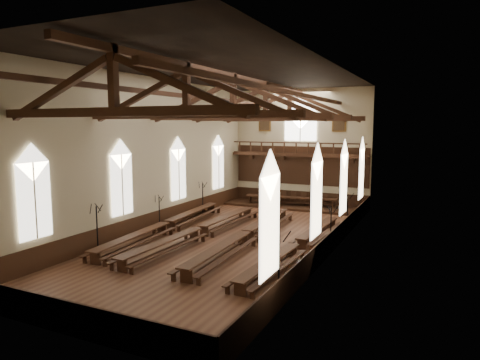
% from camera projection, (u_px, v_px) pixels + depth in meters
% --- Properties ---
extents(ground, '(26.00, 26.00, 0.00)m').
position_uv_depth(ground, '(233.00, 240.00, 25.90)').
color(ground, brown).
rests_on(ground, ground).
extents(room_walls, '(26.00, 26.00, 26.00)m').
position_uv_depth(room_walls, '(233.00, 133.00, 25.08)').
color(room_walls, '#B8A98B').
rests_on(room_walls, ground).
extents(wainscot_band, '(12.00, 26.00, 1.20)m').
position_uv_depth(wainscot_band, '(233.00, 230.00, 25.82)').
color(wainscot_band, '#351D10').
rests_on(wainscot_band, ground).
extents(side_windows, '(11.85, 19.80, 4.50)m').
position_uv_depth(side_windows, '(233.00, 179.00, 25.42)').
color(side_windows, white).
rests_on(side_windows, room_walls).
extents(end_window, '(2.80, 0.12, 3.80)m').
position_uv_depth(end_window, '(301.00, 122.00, 36.52)').
color(end_window, white).
rests_on(end_window, room_walls).
extents(minstrels_gallery, '(11.80, 1.24, 3.70)m').
position_uv_depth(minstrels_gallery, '(299.00, 160.00, 36.73)').
color(minstrels_gallery, '#3E2413').
rests_on(minstrels_gallery, room_walls).
extents(portraits, '(7.75, 0.09, 1.45)m').
position_uv_depth(portraits, '(300.00, 123.00, 36.53)').
color(portraits, brown).
rests_on(portraits, room_walls).
extents(roof_trusses, '(11.70, 25.70, 2.80)m').
position_uv_depth(roof_trusses, '(233.00, 103.00, 24.86)').
color(roof_trusses, '#3E2413').
rests_on(roof_trusses, room_walls).
extents(refectory_row_a, '(2.08, 14.50, 0.75)m').
position_uv_depth(refectory_row_a, '(166.00, 224.00, 27.59)').
color(refectory_row_a, '#3E2413').
rests_on(refectory_row_a, ground).
extents(refectory_row_b, '(1.63, 14.34, 0.74)m').
position_uv_depth(refectory_row_b, '(199.00, 230.00, 26.17)').
color(refectory_row_b, '#3E2413').
rests_on(refectory_row_b, ground).
extents(refectory_row_c, '(1.88, 14.63, 0.77)m').
position_uv_depth(refectory_row_c, '(246.00, 234.00, 25.08)').
color(refectory_row_c, '#3E2413').
rests_on(refectory_row_c, ground).
extents(refectory_row_d, '(1.65, 13.87, 0.69)m').
position_uv_depth(refectory_row_d, '(297.00, 245.00, 23.10)').
color(refectory_row_d, '#3E2413').
rests_on(refectory_row_d, ground).
extents(dais, '(11.40, 2.84, 0.19)m').
position_uv_depth(dais, '(290.00, 206.00, 36.21)').
color(dais, '#351D10').
rests_on(dais, ground).
extents(high_table, '(7.71, 1.89, 0.72)m').
position_uv_depth(high_table, '(290.00, 198.00, 36.12)').
color(high_table, '#3E2413').
rests_on(high_table, dais).
extents(high_chairs, '(5.89, 0.50, 1.03)m').
position_uv_depth(high_chairs, '(293.00, 197.00, 36.80)').
color(high_chairs, '#3E2413').
rests_on(high_chairs, dais).
extents(candelabrum_left_near, '(0.73, 0.83, 2.72)m').
position_uv_depth(candelabrum_left_near, '(98.00, 238.00, 23.27)').
color(candelabrum_left_near, black).
rests_on(candelabrum_left_near, ground).
extents(candelabrum_left_mid, '(0.66, 0.71, 2.34)m').
position_uv_depth(candelabrum_left_mid, '(160.00, 219.00, 28.31)').
color(candelabrum_left_mid, black).
rests_on(candelabrum_left_mid, ground).
extents(candelabrum_left_far, '(0.75, 0.77, 2.57)m').
position_uv_depth(candelabrum_left_far, '(203.00, 204.00, 33.34)').
color(candelabrum_left_far, black).
rests_on(candelabrum_left_far, ground).
extents(candelabrum_right_near, '(0.81, 0.86, 2.83)m').
position_uv_depth(candelabrum_right_near, '(279.00, 277.00, 17.08)').
color(candelabrum_right_near, black).
rests_on(candelabrum_right_near, ground).
extents(candelabrum_right_mid, '(0.69, 0.66, 2.30)m').
position_uv_depth(candelabrum_right_mid, '(331.00, 233.00, 24.79)').
color(candelabrum_right_mid, black).
rests_on(candelabrum_right_mid, ground).
extents(candelabrum_right_far, '(0.71, 0.73, 2.43)m').
position_uv_depth(candelabrum_right_far, '(347.00, 217.00, 28.93)').
color(candelabrum_right_far, black).
rests_on(candelabrum_right_far, ground).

